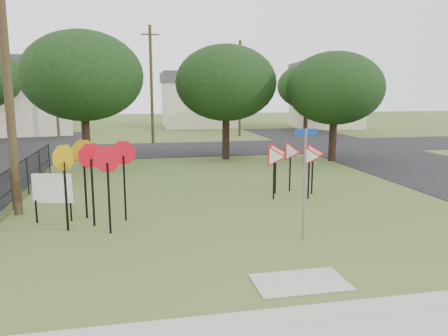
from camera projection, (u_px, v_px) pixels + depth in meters
The scene contains 21 objects.
ground at pixel (267, 245), 11.73m from camera, with size 140.00×140.00×0.00m, color #3E5821.
sidewalk at pixel (338, 325), 7.67m from camera, with size 30.00×1.60×0.02m, color #A1A098.
street_right at pixel (424, 167), 23.74m from camera, with size 8.00×50.00×0.02m, color black.
street_far at pixel (184, 149), 31.02m from camera, with size 60.00×8.00×0.02m, color black.
curb_pad at pixel (300, 282), 9.41m from camera, with size 2.00×1.20×0.02m, color #A1A098.
street_name_sign at pixel (305, 178), 11.82m from camera, with size 0.64×0.06×3.09m.
stop_sign_cluster at pixel (94, 164), 13.10m from camera, with size 2.34×1.96×2.58m.
yield_sign_cluster at pixel (293, 156), 17.04m from camera, with size 2.64×1.94×2.11m.
info_board at pixel (52, 190), 13.62m from camera, with size 1.22×0.29×1.55m.
utility_pole_main at pixel (7, 54), 13.73m from camera, with size 3.55×0.33×10.00m.
far_pole_a at pixel (151, 84), 33.68m from camera, with size 1.40×0.24×9.00m.
far_pole_b at pixel (240, 88), 39.16m from camera, with size 1.40×0.24×8.50m.
far_pole_c at pixel (56, 85), 37.89m from camera, with size 1.40×0.24×9.00m.
fence_run at pixel (20, 181), 16.12m from camera, with size 0.05×11.55×1.50m.
house_left at pixel (19, 96), 41.12m from camera, with size 10.58×8.88×7.20m.
house_mid at pixel (199, 99), 50.55m from camera, with size 8.40×8.40×6.20m.
house_right at pixel (326, 95), 49.37m from camera, with size 8.30×8.30×7.20m.
tree_near_left at pixel (83, 76), 23.20m from camera, with size 6.40×6.40×7.27m.
tree_near_mid at pixel (226, 83), 25.80m from camera, with size 6.00×6.00×6.80m.
tree_near_right at pixel (335, 88), 25.11m from camera, with size 5.60×5.60×6.33m.
tree_far_right at pixel (307, 86), 44.57m from camera, with size 6.00×6.00×6.80m.
Camera 1 is at (-3.38, -10.72, 4.08)m, focal length 35.00 mm.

